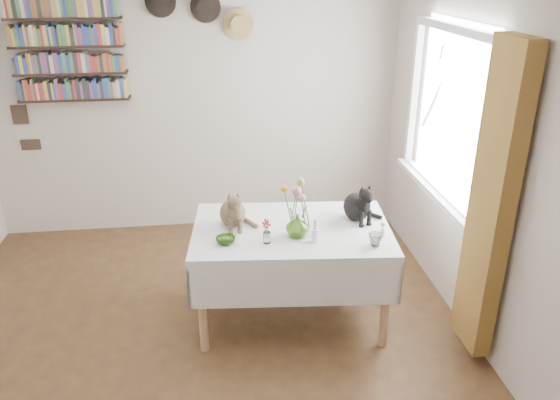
{
  "coord_description": "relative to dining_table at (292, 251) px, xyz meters",
  "views": [
    {
      "loc": [
        0.16,
        -3.1,
        2.57
      ],
      "look_at": [
        0.6,
        0.37,
        1.05
      ],
      "focal_mm": 35.0,
      "sensor_mm": 36.0,
      "label": 1
    }
  ],
  "objects": [
    {
      "name": "porcelain_figurine",
      "position": [
        0.62,
        -0.2,
        0.24
      ],
      "size": [
        0.06,
        0.06,
        0.11
      ],
      "color": "white",
      "rests_on": "dining_table"
    },
    {
      "name": "flower_bouquet",
      "position": [
        0.02,
        -0.12,
        0.53
      ],
      "size": [
        0.17,
        0.12,
        0.39
      ],
      "color": "#4C7233",
      "rests_on": "flower_vase"
    },
    {
      "name": "candlestick",
      "position": [
        0.13,
        -0.24,
        0.25
      ],
      "size": [
        0.05,
        0.05,
        0.17
      ],
      "color": "white",
      "rests_on": "dining_table"
    },
    {
      "name": "wall_art_plaques",
      "position": [
        -2.33,
        1.76,
        0.54
      ],
      "size": [
        0.21,
        0.02,
        0.44
      ],
      "color": "#38281E",
      "rests_on": "room"
    },
    {
      "name": "drinking_glass",
      "position": [
        0.53,
        -0.35,
        0.24
      ],
      "size": [
        0.12,
        0.12,
        0.09
      ],
      "primitive_type": "imported",
      "rotation": [
        0.0,
        0.0,
        -0.25
      ],
      "color": "white",
      "rests_on": "dining_table"
    },
    {
      "name": "flower_vase",
      "position": [
        0.02,
        -0.14,
        0.28
      ],
      "size": [
        0.19,
        0.19,
        0.17
      ],
      "primitive_type": "imported",
      "rotation": [
        0.0,
        0.0,
        0.19
      ],
      "color": "#6FB13B",
      "rests_on": "dining_table"
    },
    {
      "name": "curtain",
      "position": [
        1.2,
        -0.59,
        0.56
      ],
      "size": [
        0.12,
        0.38,
        2.1
      ],
      "primitive_type": "cube",
      "color": "brown",
      "rests_on": "room"
    },
    {
      "name": "green_bowl",
      "position": [
        -0.49,
        -0.18,
        0.21
      ],
      "size": [
        0.17,
        0.17,
        0.04
      ],
      "primitive_type": "imported",
      "rotation": [
        0.0,
        0.0,
        0.26
      ],
      "color": "#6FB13B",
      "rests_on": "dining_table"
    },
    {
      "name": "window",
      "position": [
        1.26,
        0.33,
        0.81
      ],
      "size": [
        0.12,
        1.52,
        1.32
      ],
      "color": "white",
      "rests_on": "room"
    },
    {
      "name": "tabby_cat",
      "position": [
        -0.43,
        0.09,
        0.35
      ],
      "size": [
        0.23,
        0.28,
        0.31
      ],
      "primitive_type": null,
      "rotation": [
        0.0,
        0.0,
        0.09
      ],
      "color": "brown",
      "rests_on": "dining_table"
    },
    {
      "name": "dining_table",
      "position": [
        0.0,
        0.0,
        0.0
      ],
      "size": [
        1.53,
        1.06,
        0.78
      ],
      "color": "white",
      "rests_on": "room"
    },
    {
      "name": "wall_hats",
      "position": [
        -0.58,
        1.72,
        1.58
      ],
      "size": [
        0.98,
        0.09,
        0.48
      ],
      "color": "black",
      "rests_on": "room"
    },
    {
      "name": "berry_jar",
      "position": [
        -0.21,
        -0.21,
        0.28
      ],
      "size": [
        0.05,
        0.05,
        0.21
      ],
      "color": "white",
      "rests_on": "dining_table"
    },
    {
      "name": "black_cat",
      "position": [
        0.51,
        0.09,
        0.35
      ],
      "size": [
        0.29,
        0.32,
        0.32
      ],
      "primitive_type": null,
      "rotation": [
        0.0,
        0.0,
        0.31
      ],
      "color": "black",
      "rests_on": "dining_table"
    },
    {
      "name": "bookshelf_unit",
      "position": [
        -1.8,
        1.69,
        1.26
      ],
      "size": [
        1.0,
        0.16,
        0.91
      ],
      "color": "black",
      "rests_on": "room"
    },
    {
      "name": "room",
      "position": [
        -0.7,
        -0.47,
        0.66
      ],
      "size": [
        4.08,
        4.58,
        2.58
      ],
      "color": "brown",
      "rests_on": "ground"
    }
  ]
}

